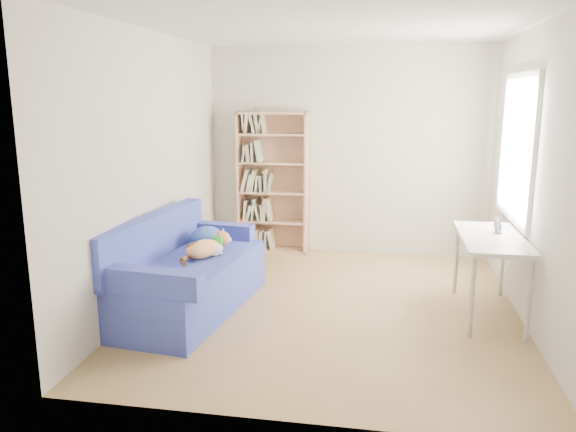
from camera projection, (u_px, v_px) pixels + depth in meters
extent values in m
plane|color=olive|center=(330.00, 306.00, 5.42)|extent=(4.00, 4.00, 0.00)
cube|color=silver|center=(347.00, 151.00, 7.07)|extent=(3.50, 0.04, 2.60)
cube|color=silver|center=(298.00, 219.00, 3.22)|extent=(3.50, 0.04, 2.60)
cube|color=silver|center=(152.00, 168.00, 5.44)|extent=(0.04, 4.00, 2.60)
cube|color=silver|center=(534.00, 177.00, 4.85)|extent=(0.04, 4.00, 2.60)
cube|color=white|center=(334.00, 24.00, 4.87)|extent=(3.50, 4.00, 0.04)
cube|color=white|center=(520.00, 148.00, 5.39)|extent=(0.01, 1.20, 1.30)
cube|color=navy|center=(189.00, 287.00, 5.27)|extent=(1.08, 1.92, 0.46)
cube|color=navy|center=(151.00, 239.00, 5.24)|extent=(0.39, 1.84, 0.45)
cube|color=navy|center=(215.00, 232.00, 6.01)|extent=(0.88, 0.27, 0.20)
cube|color=navy|center=(151.00, 282.00, 4.40)|extent=(0.88, 0.27, 0.20)
cube|color=navy|center=(190.00, 262.00, 5.22)|extent=(1.05, 1.78, 0.05)
ellipsoid|color=#3258A1|center=(207.00, 238.00, 5.66)|extent=(0.32, 0.35, 0.24)
ellipsoid|color=#C25616|center=(203.00, 249.00, 5.24)|extent=(0.35, 0.46, 0.17)
ellipsoid|color=silver|center=(213.00, 248.00, 5.35)|extent=(0.18, 0.21, 0.10)
ellipsoid|color=#33220E|center=(198.00, 246.00, 5.19)|extent=(0.19, 0.24, 0.08)
sphere|color=#C25616|center=(214.00, 237.00, 5.51)|extent=(0.15, 0.15, 0.15)
cone|color=#C25616|center=(213.00, 230.00, 5.53)|extent=(0.07, 0.07, 0.07)
cone|color=#C25616|center=(211.00, 231.00, 5.47)|extent=(0.07, 0.08, 0.07)
cylinder|color=green|center=(211.00, 241.00, 5.45)|extent=(0.12, 0.07, 0.11)
cylinder|color=#33220E|center=(192.00, 260.00, 5.03)|extent=(0.04, 0.16, 0.06)
cube|color=tan|center=(240.00, 182.00, 7.23)|extent=(0.03, 0.28, 1.79)
cube|color=tan|center=(306.00, 184.00, 7.09)|extent=(0.03, 0.28, 1.79)
cube|color=tan|center=(272.00, 113.00, 6.97)|extent=(0.90, 0.28, 0.03)
cube|color=tan|center=(273.00, 250.00, 7.34)|extent=(0.90, 0.28, 0.03)
cube|color=tan|center=(275.00, 182.00, 7.28)|extent=(0.90, 0.02, 1.79)
cube|color=white|center=(492.00, 238.00, 5.06)|extent=(0.55, 1.20, 0.04)
cylinder|color=silver|center=(503.00, 262.00, 5.64)|extent=(0.04, 0.04, 0.71)
cylinder|color=silver|center=(529.00, 301.00, 4.58)|extent=(0.04, 0.04, 0.71)
cylinder|color=silver|center=(456.00, 260.00, 5.71)|extent=(0.04, 0.04, 0.71)
cylinder|color=silver|center=(472.00, 297.00, 4.65)|extent=(0.04, 0.04, 0.71)
cylinder|color=white|center=(498.00, 228.00, 5.16)|extent=(0.08, 0.08, 0.09)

